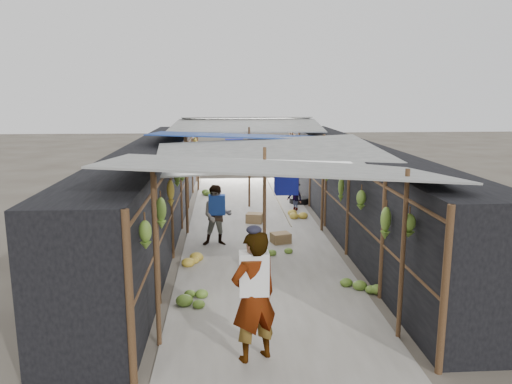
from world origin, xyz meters
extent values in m
plane|color=#6B6356|center=(0.00, 0.00, 0.00)|extent=(80.00, 80.00, 0.00)
cube|color=#9E998E|center=(0.00, 6.50, 0.01)|extent=(3.60, 16.00, 0.02)
cube|color=black|center=(-2.70, 6.50, 1.15)|extent=(1.40, 15.00, 2.30)
cube|color=black|center=(2.70, 6.50, 1.15)|extent=(1.40, 15.00, 2.30)
cube|color=#8B6747|center=(-0.17, 3.40, 0.13)|extent=(0.46, 0.37, 0.27)
cube|color=#8B6747|center=(0.56, 4.93, 0.13)|extent=(0.53, 0.47, 0.27)
cube|color=#8B6747|center=(0.04, 6.93, 0.14)|extent=(0.54, 0.48, 0.29)
cylinder|color=black|center=(1.70, 9.44, 0.10)|extent=(0.65, 0.65, 0.20)
imported|color=white|center=(-0.43, -0.50, 0.94)|extent=(0.81, 0.70, 1.87)
imported|color=navy|center=(-0.99, 4.88, 0.75)|extent=(0.74, 0.58, 1.50)
imported|color=#4E4A44|center=(1.40, 8.38, 0.48)|extent=(0.64, 0.72, 0.96)
cylinder|color=brown|center=(-1.80, 0.00, 1.30)|extent=(0.07, 0.07, 2.60)
cylinder|color=brown|center=(1.80, 0.00, 1.30)|extent=(0.07, 0.07, 2.60)
cylinder|color=brown|center=(0.00, 3.00, 1.30)|extent=(0.07, 0.07, 2.60)
cylinder|color=brown|center=(-1.80, 6.00, 1.30)|extent=(0.07, 0.07, 2.60)
cylinder|color=brown|center=(1.80, 6.00, 1.30)|extent=(0.07, 0.07, 2.60)
cylinder|color=brown|center=(0.00, 9.00, 1.30)|extent=(0.07, 0.07, 2.60)
cylinder|color=brown|center=(-1.80, 12.00, 1.30)|extent=(0.07, 0.07, 2.60)
cylinder|color=brown|center=(1.80, 12.00, 1.30)|extent=(0.07, 0.07, 2.60)
cube|color=#9C9C97|center=(0.00, 1.00, 2.50)|extent=(5.21, 3.19, 0.52)
cube|color=#9C9C97|center=(0.20, 4.20, 2.35)|extent=(5.23, 3.73, 0.50)
cube|color=navy|center=(-0.10, 7.50, 2.45)|extent=(5.40, 3.60, 0.41)
cube|color=#9C9C97|center=(0.00, 10.80, 2.55)|extent=(5.37, 3.66, 0.27)
cube|color=#9C9C97|center=(0.10, 13.20, 2.65)|extent=(5.00, 1.99, 0.24)
cylinder|color=brown|center=(-2.00, 6.50, 2.05)|extent=(0.06, 15.00, 0.06)
cylinder|color=brown|center=(2.00, 6.50, 2.05)|extent=(0.06, 15.00, 0.06)
cylinder|color=gray|center=(0.00, 6.50, 2.05)|extent=(0.02, 15.00, 0.02)
cube|color=#18209C|center=(0.57, 4.04, 1.72)|extent=(0.55, 0.03, 0.65)
cube|color=white|center=(0.70, 9.62, 1.77)|extent=(0.60, 0.03, 0.55)
cube|color=navy|center=(-0.43, 11.12, 1.75)|extent=(0.65, 0.03, 0.60)
cube|color=#161C95|center=(-0.49, 7.41, 1.75)|extent=(0.70, 0.03, 0.60)
ellipsoid|color=olive|center=(-1.88, -0.35, 1.79)|extent=(0.17, 0.15, 0.41)
ellipsoid|color=olive|center=(-1.88, 1.36, 1.68)|extent=(0.18, 0.15, 0.55)
ellipsoid|color=#B2932D|center=(-1.88, 2.94, 1.70)|extent=(0.15, 0.13, 0.55)
ellipsoid|color=olive|center=(-1.88, 4.38, 1.76)|extent=(0.16, 0.13, 0.42)
ellipsoid|color=olive|center=(-1.88, 5.81, 1.65)|extent=(0.15, 0.13, 0.45)
ellipsoid|color=olive|center=(-1.88, 7.27, 1.80)|extent=(0.20, 0.17, 0.43)
ellipsoid|color=#B2932D|center=(-1.88, 8.38, 1.74)|extent=(0.15, 0.13, 0.52)
ellipsoid|color=#B2932D|center=(-1.88, 10.52, 1.74)|extent=(0.15, 0.13, 0.53)
ellipsoid|color=#B2932D|center=(-1.88, 11.88, 1.81)|extent=(0.15, 0.12, 0.47)
ellipsoid|color=#B2932D|center=(-1.88, 13.20, 1.59)|extent=(0.15, 0.13, 0.42)
ellipsoid|color=olive|center=(1.88, 0.04, 1.75)|extent=(0.20, 0.17, 0.37)
ellipsoid|color=olive|center=(1.88, 1.06, 1.51)|extent=(0.18, 0.15, 0.58)
ellipsoid|color=olive|center=(1.88, 2.59, 1.58)|extent=(0.19, 0.16, 0.41)
ellipsoid|color=olive|center=(1.88, 4.28, 1.47)|extent=(0.14, 0.12, 0.59)
ellipsoid|color=olive|center=(1.88, 5.91, 1.58)|extent=(0.17, 0.15, 0.41)
ellipsoid|color=olive|center=(1.88, 7.47, 1.71)|extent=(0.15, 0.12, 0.50)
ellipsoid|color=#B2932D|center=(1.88, 8.77, 1.50)|extent=(0.16, 0.14, 0.56)
ellipsoid|color=olive|center=(1.88, 10.59, 1.52)|extent=(0.16, 0.14, 0.59)
ellipsoid|color=#B2932D|center=(1.88, 11.40, 1.70)|extent=(0.14, 0.12, 0.44)
ellipsoid|color=#B2932D|center=(1.88, 13.61, 1.59)|extent=(0.17, 0.15, 0.44)
ellipsoid|color=olive|center=(-1.43, 1.52, 0.15)|extent=(0.62, 0.52, 0.31)
ellipsoid|color=olive|center=(-1.26, 10.86, 0.12)|extent=(0.49, 0.41, 0.24)
ellipsoid|color=olive|center=(0.37, 4.15, 0.18)|extent=(0.71, 0.60, 0.35)
ellipsoid|color=#B2932D|center=(1.45, 7.58, 0.14)|extent=(0.56, 0.47, 0.28)
ellipsoid|color=olive|center=(1.70, 1.95, 0.15)|extent=(0.62, 0.52, 0.31)
ellipsoid|color=#B2932D|center=(-1.55, 3.65, 0.15)|extent=(0.60, 0.51, 0.30)
camera|label=1|loc=(-0.82, -6.87, 3.66)|focal=35.00mm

